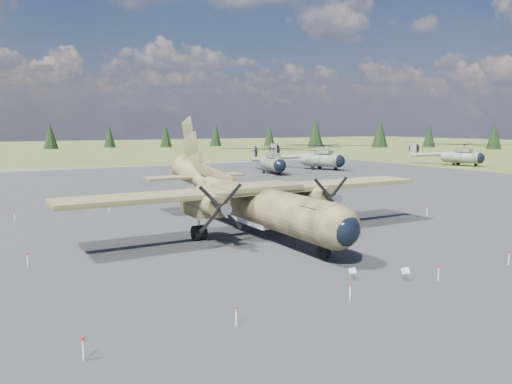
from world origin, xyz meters
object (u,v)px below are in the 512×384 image
transport_plane (250,197)px  helicopter_mid (322,152)px  helicopter_near (273,155)px  helicopter_far (462,150)px

transport_plane → helicopter_mid: (37.80, 40.74, 0.56)m
transport_plane → helicopter_near: bearing=56.3°
helicopter_near → helicopter_mid: size_ratio=0.90×
helicopter_mid → helicopter_far: (30.24, -6.70, -0.15)m
helicopter_mid → helicopter_far: bearing=-35.6°
helicopter_near → helicopter_mid: helicopter_mid is taller
transport_plane → helicopter_mid: bearing=47.3°
transport_plane → helicopter_mid: transport_plane is taller
helicopter_mid → helicopter_far: size_ratio=1.07×
transport_plane → helicopter_far: transport_plane is taller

